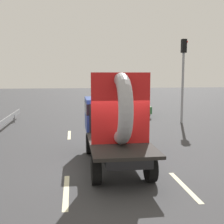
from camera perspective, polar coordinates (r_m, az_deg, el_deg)
The scene contains 8 objects.
ground_plane at distance 10.24m, azimuth 0.32°, elevation -11.58°, with size 120.00×120.00×0.00m, color #38383A.
flatbed_truck at distance 11.13m, azimuth 0.22°, elevation -1.57°, with size 2.02×5.49×3.39m.
distant_sedan at distance 23.91m, azimuth 4.47°, elevation 1.17°, with size 1.79×4.19×1.37m.
traffic_light at distance 20.43m, azimuth 13.78°, elevation 8.25°, with size 0.42×0.36×5.66m.
lane_dash_left_near at distance 8.73m, azimuth -8.97°, elevation -15.09°, with size 2.55×0.16×0.01m, color beige.
lane_dash_left_far at distance 16.27m, azimuth -8.37°, elevation -4.46°, with size 2.29×0.16×0.01m, color beige.
lane_dash_right_near at distance 9.23m, azimuth 13.97°, elevation -13.95°, with size 2.41×0.16×0.01m, color beige.
lane_dash_right_far at distance 16.50m, azimuth 3.89°, elevation -4.22°, with size 2.95×0.16×0.01m, color beige.
Camera 1 is at (-1.34, -9.58, 3.34)m, focal length 46.66 mm.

